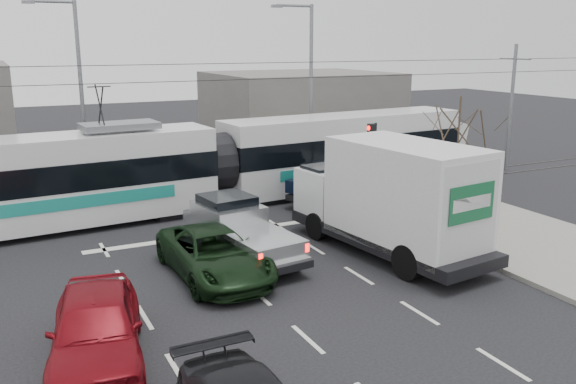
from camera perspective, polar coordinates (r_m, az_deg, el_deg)
name	(u,v)px	position (r m, az deg, el deg)	size (l,w,h in m)	color
ground	(311,285)	(18.49, 2.14, -8.69)	(120.00, 120.00, 0.00)	black
sidewalk_right	(529,241)	(23.85, 21.61, -4.26)	(6.00, 60.00, 0.15)	gray
rails	(204,206)	(27.24, -7.88, -1.34)	(60.00, 1.60, 0.03)	#33302D
building_right	(300,108)	(44.15, 1.11, 7.88)	(12.00, 10.00, 5.00)	slate
bare_tree	(459,133)	(23.78, 15.67, 5.38)	(2.40, 2.40, 5.00)	#47382B
traffic_signal	(372,147)	(26.37, 7.91, 4.23)	(0.44, 0.44, 3.60)	black
street_lamp_near	(308,80)	(32.94, 1.87, 10.40)	(2.38, 0.25, 9.00)	slate
street_lamp_far	(77,84)	(31.33, -19.16, 9.48)	(2.38, 0.25, 9.00)	slate
catenary	(201,119)	(26.50, -8.16, 6.76)	(60.00, 0.20, 7.00)	black
tram	(215,164)	(26.85, -6.80, 2.66)	(26.67, 4.67, 5.42)	silver
silver_pickup	(237,229)	(20.56, -4.75, -3.44)	(2.57, 5.70, 2.00)	black
box_truck	(392,199)	(20.86, 9.66, -0.64)	(3.64, 8.12, 3.93)	black
navy_pickup	(339,190)	(25.65, 4.82, 0.19)	(3.75, 5.37, 2.13)	black
green_car	(214,254)	(19.00, -6.90, -5.78)	(2.45, 5.31, 1.47)	black
red_car	(96,328)	(14.65, -17.51, -12.02)	(2.00, 4.98, 1.70)	maroon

